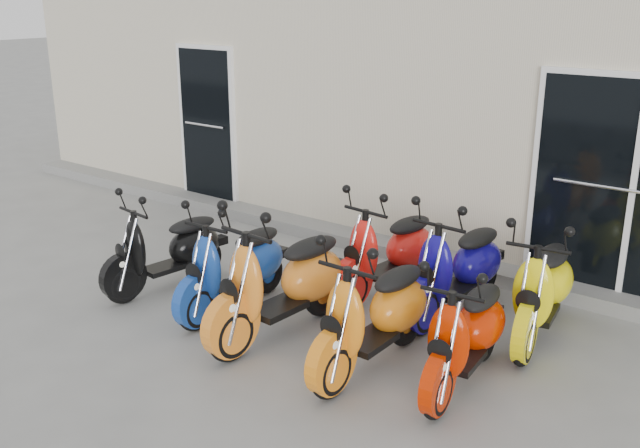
# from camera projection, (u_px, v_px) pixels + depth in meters

# --- Properties ---
(ground) EXTENTS (80.00, 80.00, 0.00)m
(ground) POSITION_uv_depth(u_px,v_px,m) (284.00, 311.00, 7.06)
(ground) COLOR gray
(ground) RESTS_ON ground
(building) EXTENTS (14.00, 6.00, 3.20)m
(building) POSITION_uv_depth(u_px,v_px,m) (508.00, 92.00, 10.51)
(building) COLOR beige
(building) RESTS_ON ground
(front_step) EXTENTS (14.00, 0.40, 0.15)m
(front_step) POSITION_uv_depth(u_px,v_px,m) (391.00, 248.00, 8.57)
(front_step) COLOR gray
(front_step) RESTS_ON ground
(door_left) EXTENTS (1.07, 0.08, 2.22)m
(door_left) POSITION_uv_depth(u_px,v_px,m) (207.00, 120.00, 10.14)
(door_left) COLOR black
(door_left) RESTS_ON front_step
(door_right) EXTENTS (2.02, 0.08, 2.22)m
(door_right) POSITION_uv_depth(u_px,v_px,m) (635.00, 184.00, 6.83)
(door_right) COLOR black
(door_right) RESTS_ON front_step
(scooter_front_black) EXTENTS (0.77, 1.61, 1.14)m
(scooter_front_black) POSITION_uv_depth(u_px,v_px,m) (166.00, 238.00, 7.42)
(scooter_front_black) COLOR black
(scooter_front_black) RESTS_ON ground
(scooter_front_blue) EXTENTS (0.64, 1.63, 1.19)m
(scooter_front_blue) POSITION_uv_depth(u_px,v_px,m) (234.00, 253.00, 6.91)
(scooter_front_blue) COLOR #16409F
(scooter_front_blue) RESTS_ON ground
(scooter_front_orange_a) EXTENTS (0.79, 1.86, 1.35)m
(scooter_front_orange_a) POSITION_uv_depth(u_px,v_px,m) (281.00, 267.00, 6.36)
(scooter_front_orange_a) COLOR orange
(scooter_front_orange_a) RESTS_ON ground
(scooter_front_orange_b) EXTENTS (0.64, 1.70, 1.25)m
(scooter_front_orange_b) POSITION_uv_depth(u_px,v_px,m) (374.00, 300.00, 5.81)
(scooter_front_orange_b) COLOR orange
(scooter_front_orange_b) RESTS_ON ground
(scooter_front_red) EXTENTS (0.70, 1.60, 1.15)m
(scooter_front_red) POSITION_uv_depth(u_px,v_px,m) (467.00, 320.00, 5.56)
(scooter_front_red) COLOR red
(scooter_front_red) RESTS_ON ground
(scooter_back_red) EXTENTS (0.79, 1.71, 1.22)m
(scooter_back_red) POSITION_uv_depth(u_px,v_px,m) (389.00, 239.00, 7.27)
(scooter_back_red) COLOR red
(scooter_back_red) RESTS_ON ground
(scooter_back_blue) EXTENTS (0.74, 1.74, 1.26)m
(scooter_back_blue) POSITION_uv_depth(u_px,v_px,m) (458.00, 254.00, 6.79)
(scooter_back_blue) COLOR #130A81
(scooter_back_blue) RESTS_ON ground
(scooter_back_yellow) EXTENTS (0.83, 1.73, 1.23)m
(scooter_back_yellow) POSITION_uv_depth(u_px,v_px,m) (544.00, 275.00, 6.33)
(scooter_back_yellow) COLOR yellow
(scooter_back_yellow) RESTS_ON ground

